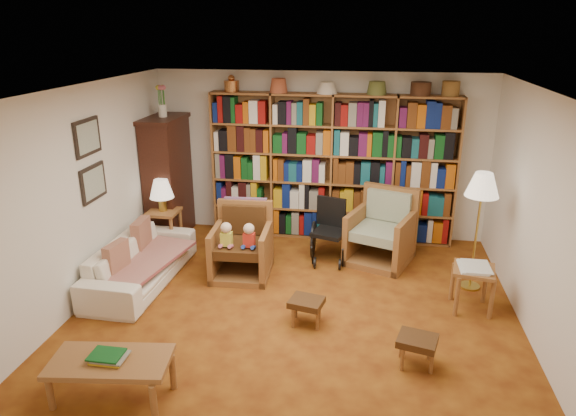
% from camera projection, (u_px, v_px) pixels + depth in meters
% --- Properties ---
extents(floor, '(5.00, 5.00, 0.00)m').
position_uv_depth(floor, '(295.00, 313.00, 5.89)').
color(floor, '#955616').
rests_on(floor, ground).
extents(ceiling, '(5.00, 5.00, 0.00)m').
position_uv_depth(ceiling, '(296.00, 91.00, 5.05)').
color(ceiling, white).
rests_on(ceiling, wall_back).
extents(wall_back, '(5.00, 0.00, 5.00)m').
position_uv_depth(wall_back, '(320.00, 156.00, 7.80)').
color(wall_back, white).
rests_on(wall_back, floor).
extents(wall_front, '(5.00, 0.00, 5.00)m').
position_uv_depth(wall_front, '(236.00, 347.00, 3.15)').
color(wall_front, white).
rests_on(wall_front, floor).
extents(wall_left, '(0.00, 5.00, 5.00)m').
position_uv_depth(wall_left, '(79.00, 199.00, 5.85)').
color(wall_left, white).
rests_on(wall_left, floor).
extents(wall_right, '(0.00, 5.00, 5.00)m').
position_uv_depth(wall_right, '(544.00, 224.00, 5.10)').
color(wall_right, white).
rests_on(wall_right, floor).
extents(bookshelf, '(3.60, 0.30, 2.42)m').
position_uv_depth(bookshelf, '(332.00, 164.00, 7.64)').
color(bookshelf, brown).
rests_on(bookshelf, floor).
extents(curio_cabinet, '(0.50, 0.95, 2.40)m').
position_uv_depth(curio_cabinet, '(168.00, 177.00, 7.77)').
color(curio_cabinet, '#3C1A10').
rests_on(curio_cabinet, floor).
extents(framed_pictures, '(0.03, 0.52, 0.97)m').
position_uv_depth(framed_pictures, '(90.00, 160.00, 6.00)').
color(framed_pictures, black).
rests_on(framed_pictures, wall_left).
extents(sofa, '(1.94, 0.81, 0.56)m').
position_uv_depth(sofa, '(141.00, 262.00, 6.52)').
color(sofa, '#F4E8CF').
rests_on(sofa, floor).
extents(sofa_throw, '(0.95, 1.47, 0.04)m').
position_uv_depth(sofa_throw, '(145.00, 261.00, 6.50)').
color(sofa_throw, '#C7B291').
rests_on(sofa_throw, sofa).
extents(cushion_left, '(0.15, 0.40, 0.40)m').
position_uv_depth(cushion_left, '(142.00, 238.00, 6.80)').
color(cushion_left, maroon).
rests_on(cushion_left, sofa).
extents(cushion_right, '(0.18, 0.38, 0.37)m').
position_uv_depth(cushion_right, '(117.00, 261.00, 6.15)').
color(cushion_right, maroon).
rests_on(cushion_right, sofa).
extents(side_table_lamp, '(0.44, 0.44, 0.60)m').
position_uv_depth(side_table_lamp, '(164.00, 220.00, 7.44)').
color(side_table_lamp, brown).
rests_on(side_table_lamp, floor).
extents(table_lamp, '(0.34, 0.34, 0.47)m').
position_uv_depth(table_lamp, '(161.00, 190.00, 7.29)').
color(table_lamp, gold).
rests_on(table_lamp, side_table_lamp).
extents(armchair_leather, '(0.78, 0.83, 0.95)m').
position_uv_depth(armchair_leather, '(243.00, 245.00, 6.76)').
color(armchair_leather, brown).
rests_on(armchair_leather, floor).
extents(armchair_sage, '(1.08, 1.08, 1.00)m').
position_uv_depth(armchair_sage, '(380.00, 233.00, 7.16)').
color(armchair_sage, brown).
rests_on(armchair_sage, floor).
extents(wheelchair, '(0.53, 0.69, 0.87)m').
position_uv_depth(wheelchair, '(330.00, 232.00, 7.15)').
color(wheelchair, black).
rests_on(wheelchair, floor).
extents(floor_lamp, '(0.40, 0.40, 1.50)m').
position_uv_depth(floor_lamp, '(482.00, 190.00, 6.04)').
color(floor_lamp, gold).
rests_on(floor_lamp, floor).
extents(side_table_papers, '(0.52, 0.52, 0.55)m').
position_uv_depth(side_table_papers, '(473.00, 275.00, 5.83)').
color(side_table_papers, brown).
rests_on(side_table_papers, floor).
extents(footstool_a, '(0.41, 0.37, 0.30)m').
position_uv_depth(footstool_a, '(306.00, 304.00, 5.60)').
color(footstool_a, '#472A13').
rests_on(footstool_a, floor).
extents(footstool_b, '(0.43, 0.39, 0.31)m').
position_uv_depth(footstool_b, '(417.00, 343.00, 4.90)').
color(footstool_b, '#472A13').
rests_on(footstool_b, floor).
extents(coffee_table, '(1.08, 0.64, 0.46)m').
position_uv_depth(coffee_table, '(111.00, 364.00, 4.42)').
color(coffee_table, brown).
rests_on(coffee_table, floor).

